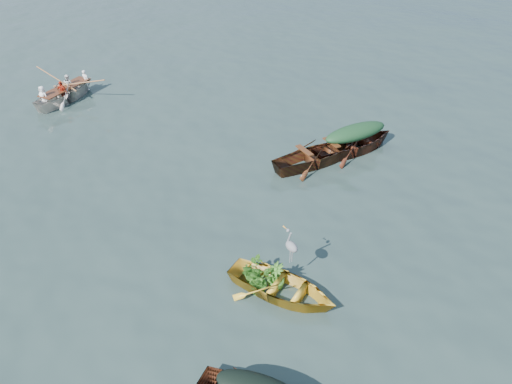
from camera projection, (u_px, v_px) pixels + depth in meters
ground at (318, 249)px, 13.33m from camera, size 140.00×140.00×0.00m
yellow_dinghy at (281, 295)px, 11.94m from camera, size 2.85×3.70×0.93m
green_tarp_boat at (353, 152)px, 17.73m from camera, size 4.68×1.68×1.09m
open_wooden_boat at (317, 164)px, 17.07m from camera, size 4.70×1.72×1.09m
rowed_boat at (68, 100)px, 21.56m from camera, size 4.57×3.54×1.09m
green_tarp_cover at (356, 132)px, 17.28m from camera, size 2.57×0.92×0.52m
thwart_benches at (318, 149)px, 16.75m from camera, size 2.36×1.00×0.04m
heron at (291, 252)px, 11.84m from camera, size 0.43×0.48×0.92m
dinghy_weeds at (262, 263)px, 11.76m from camera, size 1.03×1.12×0.60m
rowers at (63, 80)px, 21.04m from camera, size 3.35×2.71×0.76m
oars at (65, 87)px, 21.24m from camera, size 1.88×2.53×0.06m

